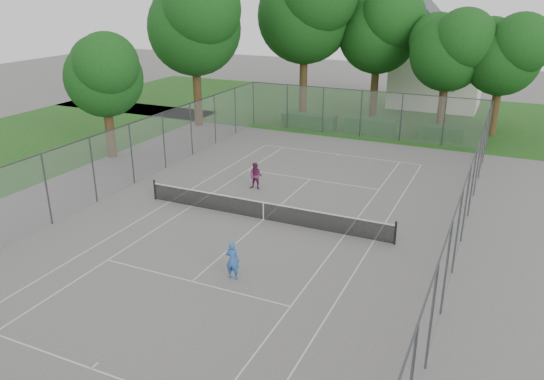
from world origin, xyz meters
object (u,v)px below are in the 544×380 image
at_px(girl_player, 233,260).
at_px(woman_player, 256,176).
at_px(house, 438,64).
at_px(tennis_net, 263,210).

distance_m(girl_player, woman_player, 9.81).
bearing_deg(woman_player, house, 75.74).
distance_m(tennis_net, house, 30.96).
bearing_deg(house, woman_player, -101.69).
height_order(house, girl_player, house).
relative_size(tennis_net, house, 1.31).
bearing_deg(woman_player, tennis_net, -61.34).
bearing_deg(tennis_net, woman_player, 121.23).
relative_size(girl_player, woman_player, 1.02).
distance_m(tennis_net, girl_player, 5.67).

